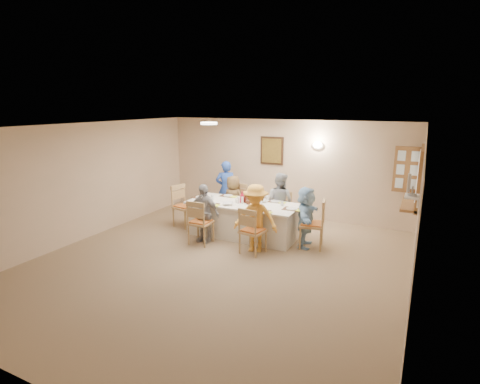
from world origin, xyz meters
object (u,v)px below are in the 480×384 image
at_px(dining_table, 243,219).
at_px(diner_right_end, 306,217).
at_px(diner_front_left, 204,213).
at_px(serving_hatch, 420,177).
at_px(chair_right_end, 312,223).
at_px(chair_back_left, 235,203).
at_px(chair_front_right, 253,230).
at_px(chair_back_right, 281,211).
at_px(diner_back_right, 280,202).
at_px(diner_front_right, 256,218).
at_px(caregiver, 226,189).
at_px(chair_left_end, 185,206).
at_px(condiment_ketchup, 242,197).
at_px(diner_back_left, 233,200).
at_px(desk_fan, 411,187).
at_px(chair_front_left, 201,221).

xyz_separation_m(dining_table, diner_right_end, (1.42, 0.00, 0.25)).
bearing_deg(diner_front_left, serving_hatch, 23.04).
bearing_deg(dining_table, chair_right_end, 0.00).
height_order(chair_back_left, chair_front_right, chair_back_left).
xyz_separation_m(serving_hatch, diner_right_end, (-2.01, -0.81, -0.87)).
relative_size(chair_right_end, diner_right_end, 0.81).
height_order(chair_back_right, diner_back_right, diner_back_right).
relative_size(dining_table, diner_front_right, 1.80).
distance_m(serving_hatch, dining_table, 3.69).
xyz_separation_m(chair_right_end, diner_right_end, (-0.13, 0.00, 0.12)).
xyz_separation_m(diner_back_right, diner_front_left, (-1.20, -1.36, -0.06)).
distance_m(diner_back_right, diner_front_left, 1.81).
relative_size(chair_back_right, chair_right_end, 0.86).
distance_m(dining_table, caregiver, 1.60).
bearing_deg(chair_left_end, chair_front_right, -98.73).
bearing_deg(diner_front_left, diner_front_right, 2.73).
height_order(chair_right_end, diner_right_end, diner_right_end).
bearing_deg(serving_hatch, chair_left_end, -170.75).
bearing_deg(diner_right_end, condiment_ketchup, 81.55).
bearing_deg(caregiver, chair_right_end, 128.81).
bearing_deg(diner_back_left, chair_left_end, 46.91).
relative_size(diner_back_left, caregiver, 0.82).
bearing_deg(diner_front_left, desk_fan, 4.78).
xyz_separation_m(dining_table, chair_right_end, (1.55, 0.00, 0.13)).
relative_size(chair_front_left, diner_front_right, 0.70).
distance_m(diner_front_left, condiment_ketchup, 0.93).
height_order(diner_back_right, diner_front_left, diner_back_right).
height_order(diner_back_left, diner_front_right, diner_front_right).
relative_size(chair_back_right, diner_front_right, 0.65).
xyz_separation_m(desk_fan, diner_back_right, (-2.72, 1.22, -0.86)).
distance_m(diner_front_right, diner_right_end, 1.07).
distance_m(serving_hatch, chair_right_end, 2.27).
xyz_separation_m(diner_back_right, diner_front_right, (0.00, -1.36, -0.00)).
bearing_deg(desk_fan, condiment_ketchup, 170.80).
bearing_deg(condiment_ketchup, serving_hatch, 13.17).
bearing_deg(diner_back_right, caregiver, -4.67).
height_order(diner_right_end, condiment_ketchup, diner_right_end).
relative_size(desk_fan, chair_left_end, 0.30).
bearing_deg(chair_back_right, diner_front_right, -89.69).
bearing_deg(dining_table, desk_fan, -9.25).
relative_size(serving_hatch, chair_front_left, 1.56).
height_order(dining_table, diner_right_end, diner_right_end).
bearing_deg(diner_back_left, chair_back_left, -78.68).
xyz_separation_m(chair_right_end, diner_back_left, (-2.15, 0.68, 0.09)).
height_order(desk_fan, diner_back_left, desk_fan).
xyz_separation_m(chair_front_right, condiment_ketchup, (-0.63, 0.80, 0.42)).
bearing_deg(caregiver, desk_fan, 131.51).
distance_m(diner_back_right, condiment_ketchup, 0.95).
relative_size(chair_front_right, condiment_ketchup, 3.63).
bearing_deg(caregiver, chair_left_end, 39.17).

